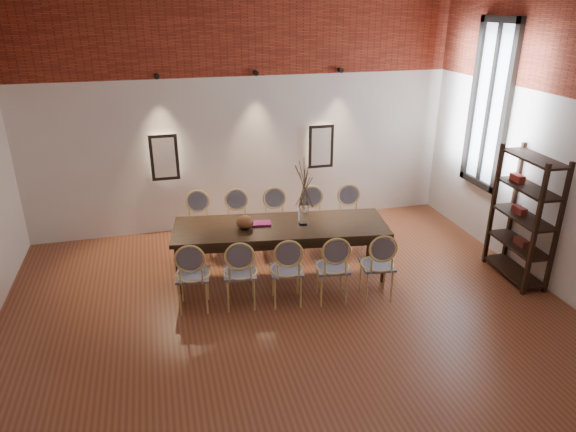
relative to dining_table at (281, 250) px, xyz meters
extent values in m
cube|color=brown|center=(-0.13, -1.59, -0.39)|extent=(7.00, 7.00, 0.02)
cube|color=silver|center=(-0.13, 1.96, 1.62)|extent=(7.00, 0.10, 4.00)
cube|color=maroon|center=(-0.13, 1.89, 2.88)|extent=(7.00, 0.02, 1.50)
cube|color=#FFEAC6|center=(-1.43, 1.86, 0.93)|extent=(0.36, 0.06, 0.66)
cube|color=#FFEAC6|center=(1.17, 1.86, 0.93)|extent=(0.36, 0.06, 0.66)
cylinder|color=black|center=(-1.43, 1.83, 2.17)|extent=(0.08, 0.10, 0.08)
cylinder|color=black|center=(0.07, 1.83, 2.17)|extent=(0.08, 0.10, 0.08)
cylinder|color=black|center=(1.47, 1.83, 2.17)|extent=(0.08, 0.10, 0.08)
cube|color=silver|center=(3.33, 0.41, 1.77)|extent=(0.02, 0.78, 2.38)
cube|color=black|center=(3.31, 0.41, 1.77)|extent=(0.08, 0.90, 2.50)
cube|color=black|center=(3.31, 0.41, 1.77)|extent=(0.06, 0.06, 2.40)
cube|color=#301F11|center=(0.00, 0.00, 0.00)|extent=(3.02, 1.35, 0.75)
cylinder|color=silver|center=(0.31, -0.05, 0.53)|extent=(0.14, 0.14, 0.30)
ellipsoid|color=brown|center=(-0.49, 0.02, 0.46)|extent=(0.24, 0.24, 0.18)
cube|color=#8F135D|center=(-0.25, 0.09, 0.39)|extent=(0.28, 0.22, 0.03)
camera|label=1|loc=(-1.54, -6.23, 3.21)|focal=32.00mm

